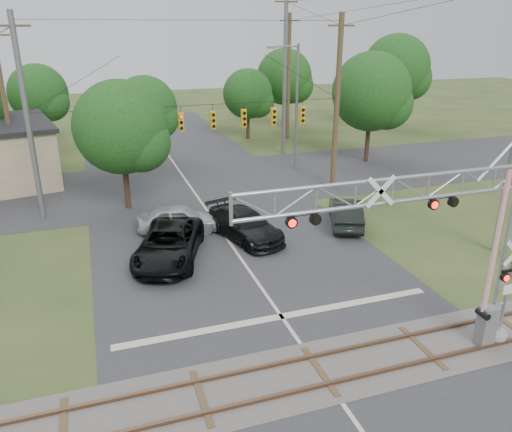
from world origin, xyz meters
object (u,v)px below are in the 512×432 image
object	(u,v)px
crossing_gantry	(440,235)
sedan_silver	(179,218)
pickup_black	(169,244)
streetlight	(294,102)
car_dark	(245,225)
traffic_signal_span	(210,114)

from	to	relation	value
crossing_gantry	sedan_silver	xyz separation A→B (m)	(-5.94, 13.82, -3.81)
crossing_gantry	pickup_black	xyz separation A→B (m)	(-7.04, 10.44, -3.74)
crossing_gantry	streetlight	world-z (taller)	streetlight
car_dark	sedan_silver	distance (m)	3.78
traffic_signal_span	pickup_black	bearing A→B (deg)	-117.64
car_dark	streetlight	size ratio (longest dim) A/B	0.56
crossing_gantry	car_dark	xyz separation A→B (m)	(-2.77, 11.77, -3.80)
car_dark	sedan_silver	world-z (taller)	car_dark
pickup_black	sedan_silver	distance (m)	3.55
crossing_gantry	pickup_black	size ratio (longest dim) A/B	1.73
crossing_gantry	sedan_silver	bearing A→B (deg)	113.26
crossing_gantry	pickup_black	bearing A→B (deg)	123.97
pickup_black	sedan_silver	size ratio (longest dim) A/B	1.34
streetlight	car_dark	bearing A→B (deg)	-122.94
crossing_gantry	traffic_signal_span	bearing A→B (deg)	98.94
traffic_signal_span	sedan_silver	size ratio (longest dim) A/B	4.32
sedan_silver	pickup_black	bearing A→B (deg)	171.45
crossing_gantry	pickup_black	distance (m)	13.14
sedan_silver	streetlight	bearing A→B (deg)	-38.40
traffic_signal_span	streetlight	size ratio (longest dim) A/B	2.04
pickup_black	sedan_silver	bearing A→B (deg)	92.09
crossing_gantry	streetlight	xyz separation A→B (m)	(4.93, 23.64, 0.73)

